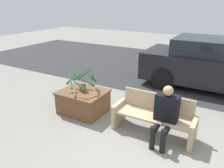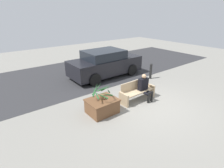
{
  "view_description": "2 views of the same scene",
  "coord_description": "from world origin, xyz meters",
  "px_view_note": "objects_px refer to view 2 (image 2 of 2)",
  "views": [
    {
      "loc": [
        1.1,
        -3.2,
        2.59
      ],
      "look_at": [
        -1.18,
        0.78,
        0.84
      ],
      "focal_mm": 35.0,
      "sensor_mm": 36.0,
      "label": 1
    },
    {
      "loc": [
        -5.14,
        -4.11,
        3.55
      ],
      "look_at": [
        -1.12,
        1.07,
        0.84
      ],
      "focal_mm": 28.0,
      "sensor_mm": 36.0,
      "label": 2
    }
  ],
  "objects_px": {
    "bench": "(137,91)",
    "person_seated": "(145,86)",
    "planter_box": "(102,106)",
    "bollard_post": "(151,71)",
    "potted_plant": "(102,92)",
    "parked_car": "(105,63)"
  },
  "relations": [
    {
      "from": "person_seated",
      "to": "potted_plant",
      "type": "distance_m",
      "value": 2.1
    },
    {
      "from": "potted_plant",
      "to": "parked_car",
      "type": "relative_size",
      "value": 0.19
    },
    {
      "from": "planter_box",
      "to": "bench",
      "type": "bearing_deg",
      "value": -0.52
    },
    {
      "from": "bench",
      "to": "person_seated",
      "type": "xyz_separation_m",
      "value": [
        0.27,
        -0.18,
        0.23
      ]
    },
    {
      "from": "potted_plant",
      "to": "parked_car",
      "type": "distance_m",
      "value": 4.14
    },
    {
      "from": "bench",
      "to": "bollard_post",
      "type": "distance_m",
      "value": 2.82
    },
    {
      "from": "bollard_post",
      "to": "parked_car",
      "type": "bearing_deg",
      "value": 132.13
    },
    {
      "from": "bench",
      "to": "potted_plant",
      "type": "distance_m",
      "value": 1.87
    },
    {
      "from": "planter_box",
      "to": "parked_car",
      "type": "bearing_deg",
      "value": 52.64
    },
    {
      "from": "potted_plant",
      "to": "parked_car",
      "type": "bearing_deg",
      "value": 52.57
    },
    {
      "from": "potted_plant",
      "to": "parked_car",
      "type": "height_order",
      "value": "parked_car"
    },
    {
      "from": "person_seated",
      "to": "planter_box",
      "type": "bearing_deg",
      "value": 174.49
    },
    {
      "from": "potted_plant",
      "to": "bollard_post",
      "type": "height_order",
      "value": "potted_plant"
    },
    {
      "from": "bench",
      "to": "planter_box",
      "type": "relative_size",
      "value": 1.52
    },
    {
      "from": "bench",
      "to": "planter_box",
      "type": "height_order",
      "value": "bench"
    },
    {
      "from": "person_seated",
      "to": "planter_box",
      "type": "height_order",
      "value": "person_seated"
    },
    {
      "from": "bench",
      "to": "person_seated",
      "type": "height_order",
      "value": "person_seated"
    },
    {
      "from": "person_seated",
      "to": "bollard_post",
      "type": "distance_m",
      "value": 2.69
    },
    {
      "from": "bollard_post",
      "to": "planter_box",
      "type": "bearing_deg",
      "value": -162.75
    },
    {
      "from": "planter_box",
      "to": "potted_plant",
      "type": "xyz_separation_m",
      "value": [
        -0.0,
        0.0,
        0.55
      ]
    },
    {
      "from": "person_seated",
      "to": "parked_car",
      "type": "distance_m",
      "value": 3.52
    },
    {
      "from": "parked_car",
      "to": "potted_plant",
      "type": "bearing_deg",
      "value": -127.43
    }
  ]
}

